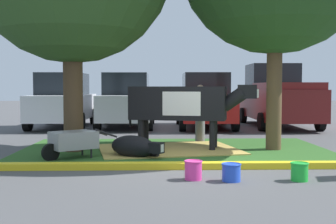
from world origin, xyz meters
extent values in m
plane|color=#4C4C4F|center=(0.00, 0.00, 0.00)|extent=(80.00, 80.00, 0.00)
cube|color=#2D5B23|center=(-0.19, 2.04, 0.01)|extent=(7.30, 4.43, 0.02)
cube|color=yellow|center=(-0.19, -0.32, 0.06)|extent=(8.50, 0.24, 0.12)
cube|color=tan|center=(-0.34, 2.04, 0.03)|extent=(3.59, 2.95, 0.04)
cylinder|color=#4C3823|center=(-2.55, 1.90, 1.38)|extent=(0.45, 0.45, 2.76)
cylinder|color=brown|center=(2.17, 2.04, 1.49)|extent=(0.36, 0.36, 2.98)
cube|color=black|center=(-0.11, 2.24, 1.12)|extent=(2.40, 1.22, 0.80)
cube|color=white|center=(0.04, 2.21, 1.12)|extent=(1.04, 0.91, 0.56)
cylinder|color=black|center=(1.19, 1.93, 1.22)|extent=(0.69, 0.46, 0.58)
cube|color=black|center=(1.50, 1.86, 1.40)|extent=(0.49, 0.36, 0.32)
cube|color=white|center=(1.69, 1.81, 1.36)|extent=(0.16, 0.22, 0.20)
cylinder|color=black|center=(0.79, 2.28, 0.36)|extent=(0.14, 0.14, 0.72)
cylinder|color=black|center=(0.67, 1.81, 0.36)|extent=(0.14, 0.14, 0.72)
cylinder|color=black|center=(-0.89, 2.68, 0.36)|extent=(0.14, 0.14, 0.72)
cylinder|color=black|center=(-1.00, 2.21, 0.36)|extent=(0.14, 0.14, 0.72)
cylinder|color=black|center=(-1.27, 2.52, 0.87)|extent=(0.06, 0.06, 0.70)
ellipsoid|color=black|center=(-1.13, 0.98, 0.24)|extent=(1.18, 1.01, 0.48)
cube|color=black|center=(-0.63, 0.65, 0.26)|extent=(0.34, 0.32, 0.22)
cube|color=silver|center=(-0.53, 0.58, 0.26)|extent=(0.11, 0.12, 0.16)
cylinder|color=black|center=(-0.74, 0.93, 0.06)|extent=(0.35, 0.28, 0.10)
cylinder|color=slate|center=(0.57, 3.56, 0.40)|extent=(0.26, 0.26, 0.80)
cylinder|color=black|center=(0.57, 3.56, 1.08)|extent=(0.34, 0.34, 0.55)
sphere|color=tan|center=(0.57, 3.56, 1.46)|extent=(0.22, 0.22, 0.22)
cylinder|color=black|center=(0.77, 3.47, 1.10)|extent=(0.09, 0.09, 0.52)
cylinder|color=black|center=(0.37, 3.65, 1.10)|extent=(0.09, 0.09, 0.52)
cube|color=gray|center=(-2.37, 0.86, 0.40)|extent=(1.08, 1.00, 0.36)
cylinder|color=black|center=(-2.78, 0.58, 0.18)|extent=(0.35, 0.29, 0.36)
cylinder|color=black|center=(-1.99, 0.85, 0.12)|extent=(0.04, 0.04, 0.24)
cylinder|color=black|center=(-2.24, 1.22, 0.12)|extent=(0.04, 0.04, 0.24)
cylinder|color=black|center=(-1.70, 1.05, 0.52)|extent=(0.46, 0.33, 0.23)
cylinder|color=black|center=(-1.95, 1.41, 0.52)|extent=(0.46, 0.33, 0.23)
cylinder|color=#EA3893|center=(-0.03, -1.27, 0.15)|extent=(0.28, 0.28, 0.30)
torus|color=#EA3893|center=(-0.03, -1.27, 0.30)|extent=(0.30, 0.30, 0.02)
cylinder|color=blue|center=(0.57, -1.41, 0.14)|extent=(0.30, 0.30, 0.28)
torus|color=blue|center=(0.57, -1.41, 0.28)|extent=(0.32, 0.32, 0.02)
cylinder|color=green|center=(1.67, -1.41, 0.14)|extent=(0.27, 0.27, 0.29)
torus|color=green|center=(1.67, -1.41, 0.29)|extent=(0.29, 0.29, 0.02)
cube|color=silver|center=(-4.08, 8.12, 0.77)|extent=(1.86, 4.43, 0.90)
cube|color=black|center=(-4.08, 8.12, 1.62)|extent=(1.62, 2.22, 0.80)
cylinder|color=black|center=(-4.96, 9.56, 0.32)|extent=(0.23, 0.64, 0.64)
cylinder|color=black|center=(-3.16, 9.54, 0.32)|extent=(0.23, 0.64, 0.64)
cylinder|color=black|center=(-5.00, 6.71, 0.32)|extent=(0.23, 0.64, 0.64)
cylinder|color=black|center=(-3.20, 6.68, 0.32)|extent=(0.23, 0.64, 0.64)
cube|color=silver|center=(-1.73, 8.17, 0.77)|extent=(1.86, 4.43, 0.90)
cube|color=black|center=(-1.73, 8.17, 1.62)|extent=(1.62, 2.22, 0.80)
cylinder|color=black|center=(-2.61, 9.61, 0.32)|extent=(0.23, 0.64, 0.64)
cylinder|color=black|center=(-0.81, 9.59, 0.32)|extent=(0.23, 0.64, 0.64)
cylinder|color=black|center=(-2.65, 6.75, 0.32)|extent=(0.23, 0.64, 0.64)
cylinder|color=black|center=(-0.85, 6.73, 0.32)|extent=(0.23, 0.64, 0.64)
cube|color=red|center=(1.19, 7.91, 0.77)|extent=(1.86, 4.43, 0.90)
cube|color=black|center=(1.19, 7.91, 1.62)|extent=(1.62, 2.22, 0.80)
cylinder|color=black|center=(0.31, 9.35, 0.32)|extent=(0.23, 0.64, 0.64)
cylinder|color=black|center=(2.11, 9.32, 0.32)|extent=(0.23, 0.64, 0.64)
cylinder|color=black|center=(0.27, 6.49, 0.32)|extent=(0.23, 0.64, 0.64)
cylinder|color=black|center=(2.07, 6.46, 0.32)|extent=(0.23, 0.64, 0.64)
cube|color=maroon|center=(4.02, 8.29, 0.87)|extent=(2.08, 5.43, 1.10)
cube|color=black|center=(4.03, 9.23, 1.92)|extent=(1.87, 1.83, 1.00)
cube|color=maroon|center=(4.00, 7.07, 1.54)|extent=(1.94, 2.73, 0.24)
cylinder|color=black|center=(3.05, 10.06, 0.32)|extent=(0.23, 0.64, 0.64)
cylinder|color=black|center=(5.05, 10.03, 0.32)|extent=(0.23, 0.64, 0.64)
cylinder|color=black|center=(3.00, 6.55, 0.32)|extent=(0.23, 0.64, 0.64)
cylinder|color=black|center=(5.00, 6.52, 0.32)|extent=(0.23, 0.64, 0.64)
camera|label=1|loc=(-0.64, -8.35, 1.51)|focal=47.11mm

